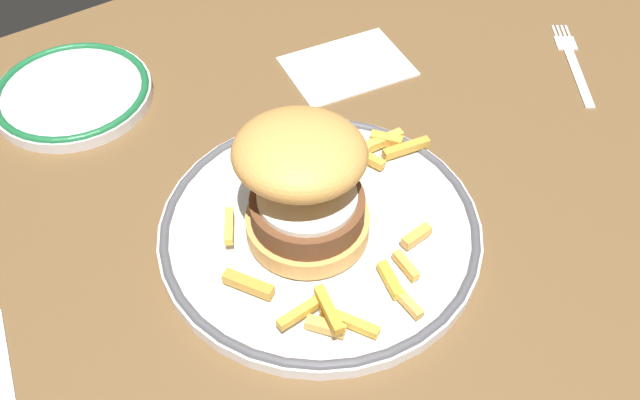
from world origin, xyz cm
name	(u,v)px	position (x,y,z in cm)	size (l,w,h in cm)	color
ground_plane	(285,227)	(0.00, 0.00, -2.00)	(118.61, 80.25, 4.00)	brown
dinner_plate	(320,229)	(1.27, -3.93, 0.84)	(27.75, 27.75, 1.60)	silver
burger	(303,182)	(-0.05, -3.46, 7.16)	(15.22, 15.16, 11.21)	#D89C4F
fries_pile	(341,218)	(2.78, -4.86, 2.25)	(23.81, 24.00, 2.37)	gold
side_plate	(73,93)	(-9.82, 25.23, 0.83)	(16.14, 16.14, 1.60)	silver
fork	(573,61)	(37.70, 0.86, 0.18)	(9.12, 12.75, 0.36)	silver
napkin	(347,66)	(16.76, 13.90, 0.20)	(12.83, 9.30, 0.40)	white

